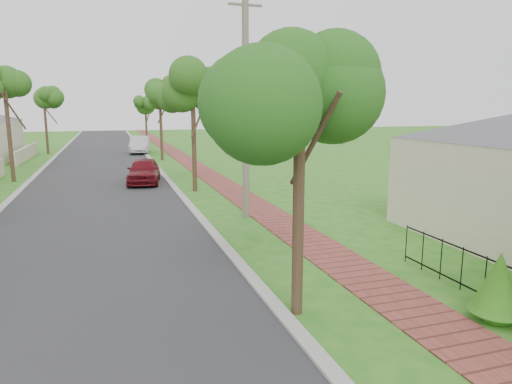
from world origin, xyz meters
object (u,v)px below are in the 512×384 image
near_tree (301,86)px  utility_pole (246,108)px  parked_car_red (144,171)px  parked_car_white (140,145)px

near_tree → utility_pole: bearing=80.5°
parked_car_red → parked_car_white: (0.93, 17.14, 0.07)m
utility_pole → near_tree: bearing=-99.5°
near_tree → utility_pole: (1.33, 7.94, -0.41)m
parked_car_white → parked_car_red: bearing=-86.3°
parked_car_white → near_tree: size_ratio=0.82×
parked_car_red → near_tree: 17.53m
parked_car_white → near_tree: near_tree is taller
parked_car_red → near_tree: near_tree is taller
parked_car_red → utility_pole: utility_pole is taller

